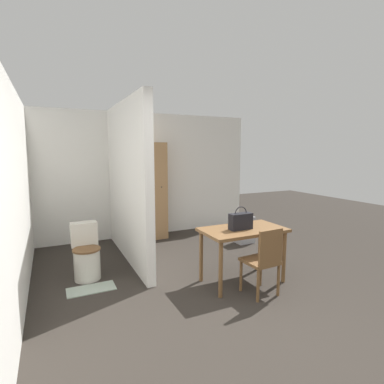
# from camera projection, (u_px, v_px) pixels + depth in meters

# --- Properties ---
(ground_plane) EXTENTS (16.00, 16.00, 0.00)m
(ground_plane) POSITION_uv_depth(u_px,v_px,m) (259.00, 343.00, 2.74)
(ground_plane) COLOR #2D2823
(wall_back) EXTENTS (4.92, 0.12, 2.50)m
(wall_back) POSITION_uv_depth(u_px,v_px,m) (138.00, 175.00, 6.12)
(wall_back) COLOR white
(wall_back) RESTS_ON ground_plane
(wall_left) EXTENTS (0.12, 4.91, 2.50)m
(wall_left) POSITION_uv_depth(u_px,v_px,m) (14.00, 194.00, 3.45)
(wall_left) COLOR white
(wall_left) RESTS_ON ground_plane
(partition_wall) EXTENTS (0.12, 2.40, 2.50)m
(partition_wall) POSITION_uv_depth(u_px,v_px,m) (127.00, 182.00, 4.76)
(partition_wall) COLOR white
(partition_wall) RESTS_ON ground_plane
(dining_table) EXTENTS (1.10, 0.63, 0.73)m
(dining_table) POSITION_uv_depth(u_px,v_px,m) (243.00, 235.00, 3.95)
(dining_table) COLOR brown
(dining_table) RESTS_ON ground_plane
(wooden_chair) EXTENTS (0.40, 0.40, 0.85)m
(wooden_chair) POSITION_uv_depth(u_px,v_px,m) (264.00, 259.00, 3.59)
(wooden_chair) COLOR brown
(wooden_chair) RESTS_ON ground_plane
(toilet) EXTENTS (0.37, 0.52, 0.75)m
(toilet) POSITION_uv_depth(u_px,v_px,m) (86.00, 255.00, 4.13)
(toilet) COLOR silver
(toilet) RESTS_ON ground_plane
(handbag) EXTENTS (0.31, 0.12, 0.30)m
(handbag) POSITION_uv_depth(u_px,v_px,m) (241.00, 221.00, 3.88)
(handbag) COLOR black
(handbag) RESTS_ON dining_table
(wooden_cabinet) EXTENTS (0.60, 0.47, 1.91)m
(wooden_cabinet) POSITION_uv_depth(u_px,v_px,m) (150.00, 191.00, 5.95)
(wooden_cabinet) COLOR #997047
(wooden_cabinet) RESTS_ON ground_plane
(bath_mat) EXTENTS (0.59, 0.29, 0.01)m
(bath_mat) POSITION_uv_depth(u_px,v_px,m) (91.00, 289.00, 3.80)
(bath_mat) COLOR #99A899
(bath_mat) RESTS_ON ground_plane
(space_heater) EXTENTS (0.34, 0.23, 0.51)m
(space_heater) POSITION_uv_depth(u_px,v_px,m) (245.00, 230.00, 5.70)
(space_heater) COLOR #9E9EA3
(space_heater) RESTS_ON ground_plane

